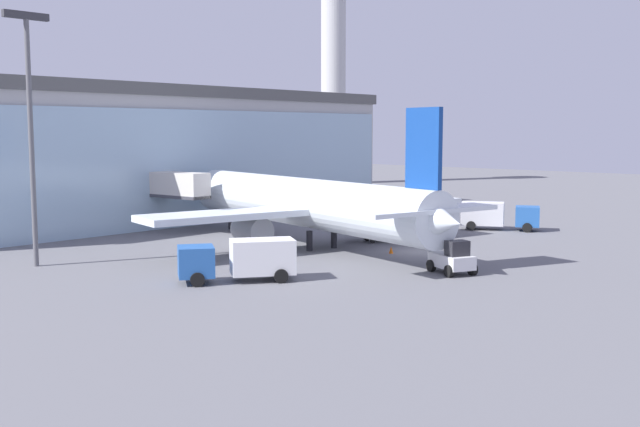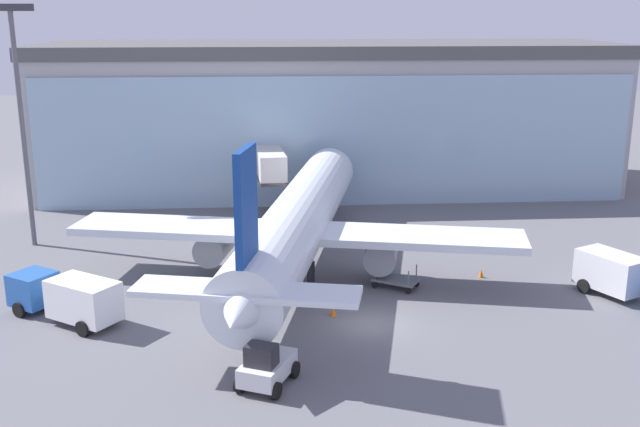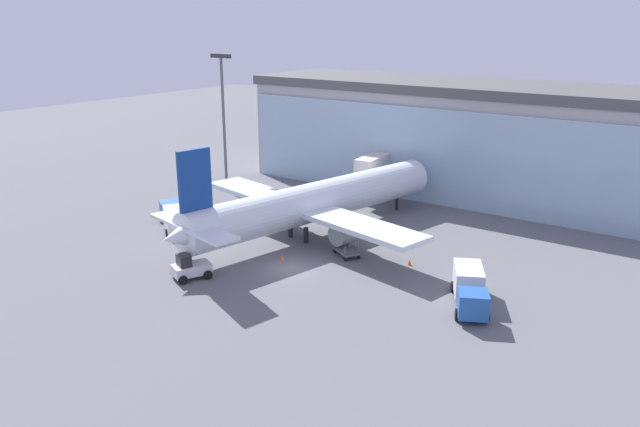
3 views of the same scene
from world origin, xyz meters
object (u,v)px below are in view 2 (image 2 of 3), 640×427
(catering_truck, at_px, (67,296))
(fuel_truck, at_px, (629,279))
(jet_bridge, at_px, (267,160))
(safety_cone_wingtip, at_px, (481,273))
(pushback_tug, at_px, (266,367))
(airplane, at_px, (297,223))
(apron_light_mast, at_px, (20,106))
(safety_cone_nose, at_px, (333,311))
(baggage_cart, at_px, (396,280))

(catering_truck, xyz_separation_m, fuel_truck, (33.25, 0.96, 0.00))
(jet_bridge, distance_m, safety_cone_wingtip, 24.44)
(catering_truck, distance_m, pushback_tug, 14.12)
(airplane, xyz_separation_m, catering_truck, (-13.33, -7.08, -2.09))
(apron_light_mast, height_order, safety_cone_nose, apron_light_mast)
(pushback_tug, bearing_deg, baggage_cart, -9.36)
(apron_light_mast, distance_m, airplane, 22.26)
(jet_bridge, height_order, pushback_tug, jet_bridge)
(airplane, height_order, fuel_truck, airplane)
(fuel_truck, xyz_separation_m, safety_cone_wingtip, (-7.77, 4.71, -1.19))
(fuel_truck, xyz_separation_m, safety_cone_nose, (-18.09, -1.18, -1.19))
(apron_light_mast, relative_size, baggage_cart, 5.46)
(catering_truck, relative_size, fuel_truck, 0.97)
(pushback_tug, height_order, safety_cone_wingtip, pushback_tug)
(jet_bridge, xyz_separation_m, safety_cone_wingtip, (14.35, -19.38, -3.98))
(jet_bridge, height_order, apron_light_mast, apron_light_mast)
(pushback_tug, bearing_deg, jet_bridge, 24.13)
(safety_cone_nose, bearing_deg, pushback_tug, -114.92)
(airplane, distance_m, catering_truck, 15.24)
(airplane, height_order, safety_cone_wingtip, airplane)
(airplane, xyz_separation_m, baggage_cart, (6.17, -2.94, -3.06))
(safety_cone_wingtip, bearing_deg, fuel_truck, -31.20)
(apron_light_mast, bearing_deg, fuel_truck, -19.10)
(airplane, distance_m, baggage_cart, 7.49)
(fuel_truck, height_order, baggage_cart, fuel_truck)
(apron_light_mast, xyz_separation_m, pushback_tug, (17.79, -23.02, -9.55))
(safety_cone_nose, bearing_deg, airplane, 104.04)
(apron_light_mast, xyz_separation_m, airplane, (19.73, -7.60, -6.96))
(apron_light_mast, height_order, fuel_truck, apron_light_mast)
(catering_truck, relative_size, safety_cone_wingtip, 13.26)
(baggage_cart, bearing_deg, fuel_truck, -162.46)
(apron_light_mast, xyz_separation_m, fuel_truck, (39.64, -13.73, -9.05))
(catering_truck, bearing_deg, jet_bridge, -80.16)
(catering_truck, distance_m, baggage_cart, 19.96)
(airplane, bearing_deg, jet_bridge, 18.59)
(apron_light_mast, xyz_separation_m, safety_cone_nose, (21.55, -14.91, -10.24))
(fuel_truck, bearing_deg, safety_cone_wingtip, -149.01)
(baggage_cart, bearing_deg, safety_cone_nose, 75.76)
(fuel_truck, bearing_deg, baggage_cart, -130.88)
(fuel_truck, bearing_deg, catering_truck, -116.16)
(fuel_truck, height_order, safety_cone_nose, fuel_truck)
(airplane, distance_m, safety_cone_nose, 8.22)
(safety_cone_wingtip, bearing_deg, catering_truck, -167.47)
(catering_truck, xyz_separation_m, pushback_tug, (11.39, -8.33, -0.49))
(fuel_truck, bearing_deg, apron_light_mast, -136.91)
(safety_cone_nose, height_order, safety_cone_wingtip, same)
(baggage_cart, relative_size, safety_cone_nose, 5.86)
(jet_bridge, bearing_deg, catering_truck, 149.73)
(apron_light_mast, height_order, catering_truck, apron_light_mast)
(safety_cone_nose, relative_size, safety_cone_wingtip, 1.00)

